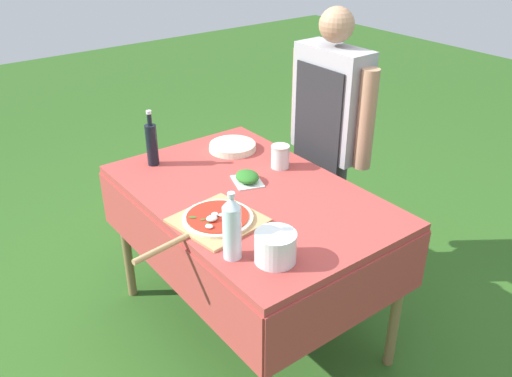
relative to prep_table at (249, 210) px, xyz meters
The scene contains 10 objects.
ground_plane 0.70m from the prep_table, ahead, with size 12.00×12.00×0.00m, color #2D5B1E.
prep_table is the anchor object (origin of this frame).
person_cook 0.69m from the prep_table, 103.65° to the left, with size 0.57×0.19×1.52m.
pizza_on_peel 0.32m from the prep_table, 64.49° to the right, with size 0.36×0.59×0.06m.
oil_bottle 0.60m from the prep_table, 158.28° to the right, with size 0.06×0.06×0.28m.
water_bottle 0.55m from the prep_table, 43.65° to the right, with size 0.07×0.07×0.27m.
herb_container 0.15m from the prep_table, 148.86° to the left, with size 0.19×0.17×0.05m.
mixing_tub 0.55m from the prep_table, 26.23° to the right, with size 0.16×0.16×0.12m, color silver.
plate_stack 0.49m from the prep_table, 154.15° to the left, with size 0.25×0.25×0.03m.
sauce_jar 0.33m from the prep_table, 112.60° to the left, with size 0.09×0.09×0.12m.
Camera 1 is at (1.73, -1.28, 1.98)m, focal length 38.00 mm.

